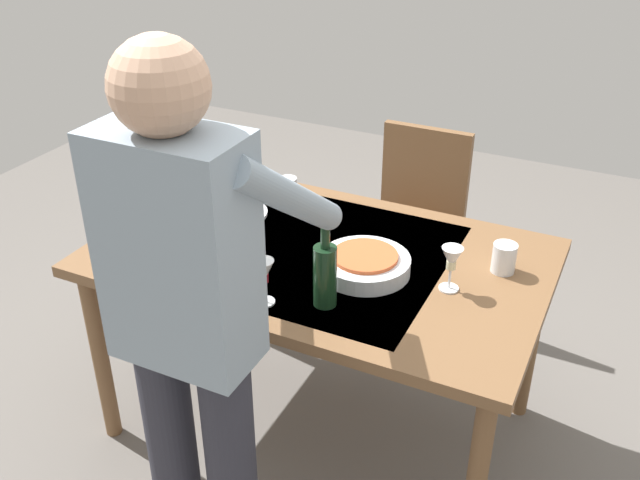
# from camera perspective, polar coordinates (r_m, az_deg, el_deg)

# --- Properties ---
(ground_plane) EXTENTS (6.00, 6.00, 0.00)m
(ground_plane) POSITION_cam_1_polar(r_m,az_deg,el_deg) (2.95, 0.00, -14.14)
(ground_plane) COLOR #66605B
(dining_table) EXTENTS (1.54, 0.95, 0.78)m
(dining_table) POSITION_cam_1_polar(r_m,az_deg,el_deg) (2.51, 0.00, -2.52)
(dining_table) COLOR brown
(dining_table) RESTS_ON ground_plane
(chair_near) EXTENTS (0.40, 0.40, 0.91)m
(chair_near) POSITION_cam_1_polar(r_m,az_deg,el_deg) (3.27, 7.59, 1.86)
(chair_near) COLOR #523019
(chair_near) RESTS_ON ground_plane
(person_server) EXTENTS (0.42, 0.61, 1.69)m
(person_server) POSITION_cam_1_polar(r_m,az_deg,el_deg) (1.85, -10.23, -6.41)
(person_server) COLOR #2D2D38
(person_server) RESTS_ON ground_plane
(wine_bottle) EXTENTS (0.07, 0.07, 0.30)m
(wine_bottle) POSITION_cam_1_polar(r_m,az_deg,el_deg) (2.15, 0.41, -2.67)
(wine_bottle) COLOR black
(wine_bottle) RESTS_ON dining_table
(wine_glass_left) EXTENTS (0.07, 0.07, 0.15)m
(wine_glass_left) POSITION_cam_1_polar(r_m,az_deg,el_deg) (2.26, 10.40, -1.64)
(wine_glass_left) COLOR white
(wine_glass_left) RESTS_ON dining_table
(wine_glass_right) EXTENTS (0.07, 0.07, 0.15)m
(wine_glass_right) POSITION_cam_1_polar(r_m,az_deg,el_deg) (2.17, -4.51, -2.70)
(wine_glass_right) COLOR white
(wine_glass_right) RESTS_ON dining_table
(water_cup_near_left) EXTENTS (0.07, 0.07, 0.10)m
(water_cup_near_left) POSITION_cam_1_polar(r_m,az_deg,el_deg) (2.80, -2.55, 4.00)
(water_cup_near_left) COLOR silver
(water_cup_near_left) RESTS_ON dining_table
(water_cup_near_right) EXTENTS (0.06, 0.06, 0.11)m
(water_cup_near_right) POSITION_cam_1_polar(r_m,az_deg,el_deg) (2.44, -13.83, -1.00)
(water_cup_near_right) COLOR silver
(water_cup_near_right) RESTS_ON dining_table
(water_cup_far_left) EXTENTS (0.08, 0.08, 0.10)m
(water_cup_far_left) POSITION_cam_1_polar(r_m,az_deg,el_deg) (2.42, 14.40, -1.39)
(water_cup_far_left) COLOR silver
(water_cup_far_left) RESTS_ON dining_table
(serving_bowl_pasta) EXTENTS (0.30, 0.30, 0.07)m
(serving_bowl_pasta) POSITION_cam_1_polar(r_m,az_deg,el_deg) (2.35, 3.58, -1.86)
(serving_bowl_pasta) COLOR silver
(serving_bowl_pasta) RESTS_ON dining_table
(side_bowl_salad) EXTENTS (0.18, 0.18, 0.07)m
(side_bowl_salad) POSITION_cam_1_polar(r_m,az_deg,el_deg) (2.98, -7.17, 5.02)
(side_bowl_salad) COLOR silver
(side_bowl_salad) RESTS_ON dining_table
(dinner_plate_near) EXTENTS (0.23, 0.23, 0.01)m
(dinner_plate_near) POSITION_cam_1_polar(r_m,az_deg,el_deg) (2.37, -7.48, -2.60)
(dinner_plate_near) COLOR silver
(dinner_plate_near) RESTS_ON dining_table
(dinner_plate_far) EXTENTS (0.23, 0.23, 0.01)m
(dinner_plate_far) POSITION_cam_1_polar(r_m,az_deg,el_deg) (2.74, -6.59, 2.15)
(dinner_plate_far) COLOR silver
(dinner_plate_far) RESTS_ON dining_table
(table_fork) EXTENTS (0.05, 0.18, 0.00)m
(table_fork) POSITION_cam_1_polar(r_m,az_deg,el_deg) (2.69, -12.87, 0.91)
(table_fork) COLOR silver
(table_fork) RESTS_ON dining_table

